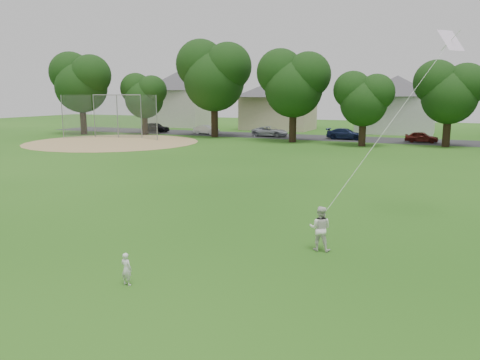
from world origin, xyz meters
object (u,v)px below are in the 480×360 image
at_px(toddler, 126,269).
at_px(kite, 391,122).
at_px(baseball_backstop, 115,117).
at_px(older_boy, 320,228).

height_order(toddler, kite, kite).
distance_m(toddler, kite, 10.27).
bearing_deg(toddler, baseball_backstop, -46.97).
bearing_deg(toddler, kite, -122.40).
xyz_separation_m(toddler, kite, (5.70, 7.74, 3.61)).
relative_size(toddler, older_boy, 0.61).
distance_m(older_boy, baseball_backstop, 42.92).
relative_size(toddler, baseball_backstop, 0.08).
distance_m(toddler, baseball_backstop, 43.76).
height_order(older_boy, kite, kite).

